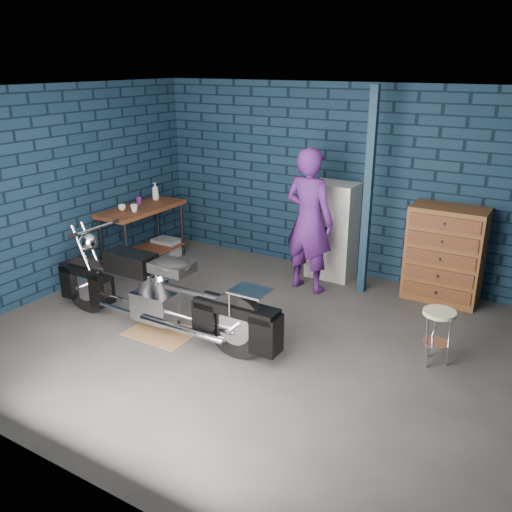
{
  "coord_description": "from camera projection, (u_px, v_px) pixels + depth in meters",
  "views": [
    {
      "loc": [
        2.84,
        -4.61,
        2.97
      ],
      "look_at": [
        -0.13,
        0.3,
        0.89
      ],
      "focal_mm": 38.0,
      "sensor_mm": 36.0,
      "label": 1
    }
  ],
  "objects": [
    {
      "name": "bottle",
      "position": [
        155.0,
        191.0,
        8.44
      ],
      "size": [
        0.12,
        0.12,
        0.27
      ],
      "primitive_type": "imported",
      "rotation": [
        0.0,
        0.0,
        -0.11
      ],
      "color": "gray",
      "rests_on": "workbench"
    },
    {
      "name": "mug_purple",
      "position": [
        139.0,
        200.0,
        8.23
      ],
      "size": [
        0.08,
        0.08,
        0.11
      ],
      "primitive_type": "cylinder",
      "rotation": [
        0.0,
        0.0,
        0.02
      ],
      "color": "#591B6F",
      "rests_on": "workbench"
    },
    {
      "name": "person",
      "position": [
        309.0,
        221.0,
        7.15
      ],
      "size": [
        0.76,
        0.55,
        1.94
      ],
      "primitive_type": "imported",
      "rotation": [
        0.0,
        0.0,
        3.02
      ],
      "color": "#491B67",
      "rests_on": "ground"
    },
    {
      "name": "cup_b",
      "position": [
        134.0,
        208.0,
        7.79
      ],
      "size": [
        0.12,
        0.12,
        0.1
      ],
      "primitive_type": "imported",
      "rotation": [
        0.0,
        0.0,
        -0.13
      ],
      "color": "beige",
      "rests_on": "workbench"
    },
    {
      "name": "workbench",
      "position": [
        144.0,
        236.0,
        8.22
      ],
      "size": [
        0.6,
        1.4,
        0.91
      ],
      "primitive_type": "cube",
      "color": "brown",
      "rests_on": "ground"
    },
    {
      "name": "motorcycle",
      "position": [
        159.0,
        287.0,
        6.07
      ],
      "size": [
        2.6,
        0.73,
        1.14
      ],
      "primitive_type": null,
      "rotation": [
        0.0,
        0.0,
        0.01
      ],
      "color": "black",
      "rests_on": "ground"
    },
    {
      "name": "locker",
      "position": [
        332.0,
        231.0,
        7.68
      ],
      "size": [
        0.64,
        0.46,
        1.38
      ],
      "primitive_type": "cube",
      "color": "beige",
      "rests_on": "ground"
    },
    {
      "name": "tool_chest",
      "position": [
        445.0,
        254.0,
        6.94
      ],
      "size": [
        0.93,
        0.52,
        1.24
      ],
      "primitive_type": "cube",
      "color": "brown",
      "rests_on": "ground"
    },
    {
      "name": "drip_mat",
      "position": [
        162.0,
        332.0,
        6.26
      ],
      "size": [
        0.78,
        0.59,
        0.01
      ],
      "primitive_type": "cube",
      "rotation": [
        0.0,
        0.0,
        0.01
      ],
      "color": "brown",
      "rests_on": "ground"
    },
    {
      "name": "room_walls",
      "position": [
        278.0,
        164.0,
        5.9
      ],
      "size": [
        6.02,
        5.01,
        2.71
      ],
      "color": "#0F2133",
      "rests_on": "ground"
    },
    {
      "name": "cup_a",
      "position": [
        122.0,
        207.0,
        7.86
      ],
      "size": [
        0.13,
        0.13,
        0.09
      ],
      "primitive_type": "imported",
      "rotation": [
        0.0,
        0.0,
        0.22
      ],
      "color": "beige",
      "rests_on": "workbench"
    },
    {
      "name": "ground",
      "position": [
        252.0,
        340.0,
        6.1
      ],
      "size": [
        6.0,
        6.0,
        0.0
      ],
      "primitive_type": "plane",
      "color": "#474443",
      "rests_on": "ground"
    },
    {
      "name": "shop_stool",
      "position": [
        436.0,
        338.0,
        5.53
      ],
      "size": [
        0.34,
        0.34,
        0.6
      ],
      "primitive_type": null,
      "rotation": [
        0.0,
        0.0,
        -0.05
      ],
      "color": "beige",
      "rests_on": "ground"
    },
    {
      "name": "support_post",
      "position": [
        368.0,
        194.0,
        6.94
      ],
      "size": [
        0.1,
        0.1,
        2.7
      ],
      "primitive_type": "cube",
      "color": "#132A3C",
      "rests_on": "ground"
    },
    {
      "name": "storage_bin",
      "position": [
        167.0,
        247.0,
        8.72
      ],
      "size": [
        0.43,
        0.31,
        0.27
      ],
      "primitive_type": "cube",
      "color": "gray",
      "rests_on": "ground"
    }
  ]
}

